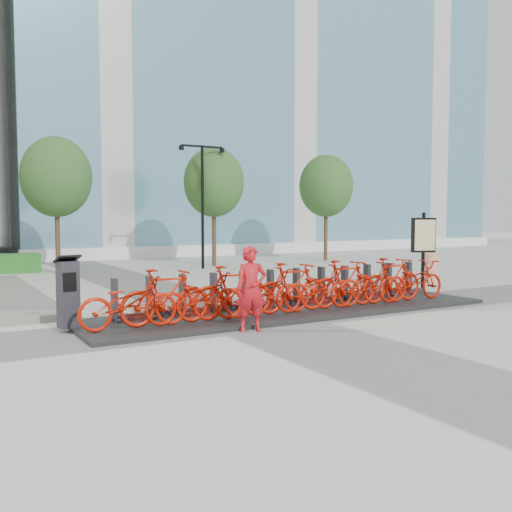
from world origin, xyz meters
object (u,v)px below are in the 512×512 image
kiosk (68,293)px  worker_red (251,289)px  map_sign (424,238)px  bike_0 (129,302)px  construction_barrel (430,268)px

kiosk → worker_red: size_ratio=0.86×
worker_red → map_sign: bearing=37.8°
bike_0 → construction_barrel: 11.39m
bike_0 → map_sign: (9.53, 1.92, 0.92)m
kiosk → worker_red: (2.96, -1.66, 0.06)m
construction_barrel → bike_0: bearing=-164.8°
kiosk → construction_barrel: (11.92, 2.32, -0.26)m
bike_0 → worker_red: (2.03, -0.98, 0.23)m
kiosk → construction_barrel: bearing=1.4°
kiosk → map_sign: 10.56m
map_sign → bike_0: bearing=-147.6°
kiosk → construction_barrel: kiosk is taller
worker_red → kiosk: bearing=167.4°
kiosk → construction_barrel: 12.14m
kiosk → map_sign: (10.46, 1.24, 0.76)m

